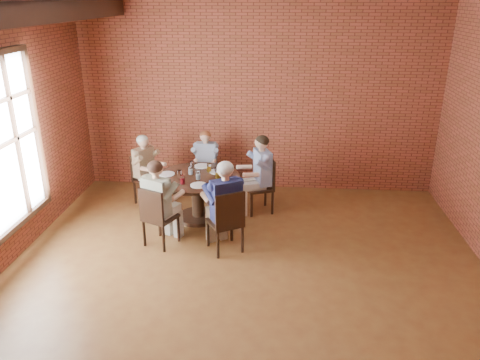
# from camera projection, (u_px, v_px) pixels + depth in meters

# --- Properties ---
(floor) EXTENTS (7.00, 7.00, 0.00)m
(floor) POSITION_uv_depth(u_px,v_px,m) (243.00, 291.00, 5.86)
(floor) COLOR brown
(floor) RESTS_ON ground
(ceiling) EXTENTS (7.00, 7.00, 0.00)m
(ceiling) POSITION_uv_depth(u_px,v_px,m) (244.00, 1.00, 4.61)
(ceiling) COLOR silver
(ceiling) RESTS_ON wall_back
(wall_back) EXTENTS (7.00, 0.00, 7.00)m
(wall_back) POSITION_uv_depth(u_px,v_px,m) (258.00, 99.00, 8.48)
(wall_back) COLOR brown
(wall_back) RESTS_ON ground
(ceiling_beam) EXTENTS (0.22, 6.90, 0.26)m
(ceiling_beam) POSITION_uv_depth(u_px,v_px,m) (9.00, 14.00, 4.85)
(ceiling_beam) COLOR black
(ceiling_beam) RESTS_ON ceiling
(dining_table) EXTENTS (1.38, 1.38, 0.75)m
(dining_table) POSITION_uv_depth(u_px,v_px,m) (197.00, 189.00, 7.59)
(dining_table) COLOR black
(dining_table) RESTS_ON floor
(chair_a) EXTENTS (0.55, 0.55, 0.94)m
(chair_a) POSITION_uv_depth(u_px,v_px,m) (264.00, 183.00, 7.88)
(chair_a) COLOR black
(chair_a) RESTS_ON floor
(diner_a) EXTENTS (0.80, 0.73, 1.34)m
(diner_a) POSITION_uv_depth(u_px,v_px,m) (259.00, 175.00, 7.80)
(diner_a) COLOR #3F59A6
(diner_a) RESTS_ON floor
(chair_b) EXTENTS (0.38, 0.38, 0.88)m
(chair_b) POSITION_uv_depth(u_px,v_px,m) (207.00, 170.00, 8.57)
(chair_b) COLOR black
(chair_b) RESTS_ON floor
(diner_b) EXTENTS (0.47, 0.57, 1.22)m
(diner_b) POSITION_uv_depth(u_px,v_px,m) (206.00, 164.00, 8.45)
(diner_b) COLOR gray
(diner_b) RESTS_ON floor
(chair_c) EXTENTS (0.52, 0.52, 0.88)m
(chair_c) POSITION_uv_depth(u_px,v_px,m) (144.00, 176.00, 8.24)
(chair_c) COLOR black
(chair_c) RESTS_ON floor
(diner_c) EXTENTS (0.74, 0.70, 1.24)m
(diner_c) POSITION_uv_depth(u_px,v_px,m) (146.00, 170.00, 8.15)
(diner_c) COLOR brown
(diner_c) RESTS_ON floor
(chair_d) EXTENTS (0.55, 0.55, 0.93)m
(chair_d) POSITION_uv_depth(u_px,v_px,m) (157.00, 215.00, 6.74)
(chair_d) COLOR black
(chair_d) RESTS_ON floor
(diner_d) EXTENTS (0.73, 0.79, 1.31)m
(diner_d) POSITION_uv_depth(u_px,v_px,m) (160.00, 203.00, 6.75)
(diner_d) COLOR gray
(diner_d) RESTS_ON floor
(chair_e) EXTENTS (0.60, 0.60, 0.95)m
(chair_e) POSITION_uv_depth(u_px,v_px,m) (227.00, 220.00, 6.57)
(chair_e) COLOR black
(chair_e) RESTS_ON floor
(diner_e) EXTENTS (0.81, 0.85, 1.36)m
(diner_e) POSITION_uv_depth(u_px,v_px,m) (225.00, 207.00, 6.59)
(diner_e) COLOR #181C44
(diner_e) RESTS_ON floor
(plate_a) EXTENTS (0.26, 0.26, 0.01)m
(plate_a) POSITION_uv_depth(u_px,v_px,m) (217.00, 172.00, 7.69)
(plate_a) COLOR white
(plate_a) RESTS_ON dining_table
(plate_b) EXTENTS (0.26, 0.26, 0.01)m
(plate_b) POSITION_uv_depth(u_px,v_px,m) (202.00, 166.00, 7.94)
(plate_b) COLOR white
(plate_b) RESTS_ON dining_table
(plate_c) EXTENTS (0.26, 0.26, 0.01)m
(plate_c) POSITION_uv_depth(u_px,v_px,m) (167.00, 174.00, 7.58)
(plate_c) COLOR white
(plate_c) RESTS_ON dining_table
(plate_d) EXTENTS (0.26, 0.26, 0.01)m
(plate_d) POSITION_uv_depth(u_px,v_px,m) (199.00, 185.00, 7.13)
(plate_d) COLOR white
(plate_d) RESTS_ON dining_table
(glass_a) EXTENTS (0.07, 0.07, 0.14)m
(glass_a) POSITION_uv_depth(u_px,v_px,m) (217.00, 172.00, 7.49)
(glass_a) COLOR white
(glass_a) RESTS_ON dining_table
(glass_b) EXTENTS (0.07, 0.07, 0.14)m
(glass_b) POSITION_uv_depth(u_px,v_px,m) (209.00, 168.00, 7.67)
(glass_b) COLOR white
(glass_b) RESTS_ON dining_table
(glass_c) EXTENTS (0.07, 0.07, 0.14)m
(glass_c) POSITION_uv_depth(u_px,v_px,m) (192.00, 165.00, 7.79)
(glass_c) COLOR white
(glass_c) RESTS_ON dining_table
(glass_d) EXTENTS (0.07, 0.07, 0.14)m
(glass_d) POSITION_uv_depth(u_px,v_px,m) (191.00, 170.00, 7.56)
(glass_d) COLOR white
(glass_d) RESTS_ON dining_table
(glass_e) EXTENTS (0.07, 0.07, 0.14)m
(glass_e) POSITION_uv_depth(u_px,v_px,m) (180.00, 175.00, 7.38)
(glass_e) COLOR white
(glass_e) RESTS_ON dining_table
(glass_f) EXTENTS (0.07, 0.07, 0.14)m
(glass_f) POSITION_uv_depth(u_px,v_px,m) (182.00, 180.00, 7.18)
(glass_f) COLOR white
(glass_f) RESTS_ON dining_table
(glass_g) EXTENTS (0.07, 0.07, 0.14)m
(glass_g) POSITION_uv_depth(u_px,v_px,m) (198.00, 175.00, 7.35)
(glass_g) COLOR white
(glass_g) RESTS_ON dining_table
(glass_h) EXTENTS (0.07, 0.07, 0.14)m
(glass_h) POSITION_uv_depth(u_px,v_px,m) (217.00, 174.00, 7.41)
(glass_h) COLOR white
(glass_h) RESTS_ON dining_table
(smartphone) EXTENTS (0.11, 0.17, 0.01)m
(smartphone) POSITION_uv_depth(u_px,v_px,m) (212.00, 183.00, 7.23)
(smartphone) COLOR black
(smartphone) RESTS_ON dining_table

